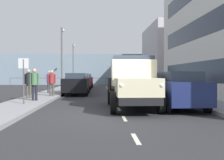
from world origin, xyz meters
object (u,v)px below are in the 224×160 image
(car_maroon_oppositeside_2, at_px, (85,80))
(car_navy_kerbside_near, at_px, (179,90))
(car_black_oppositeside_0, at_px, (76,84))
(car_red_oppositeside_1, at_px, (81,82))
(pedestrian_with_bag, at_px, (52,81))
(lamp_post_far, at_px, (73,60))
(street_sign, at_px, (24,73))
(truck_vintage_cream, at_px, (133,84))
(pedestrian_couple_b, at_px, (35,82))
(pedestrian_strolling, at_px, (49,80))
(lamp_post_promenade, at_px, (62,52))
(car_white_kerbside_1, at_px, (155,85))
(pedestrian_in_dark_coat, at_px, (29,81))

(car_maroon_oppositeside_2, bearing_deg, car_navy_kerbside_near, 104.90)
(car_black_oppositeside_0, relative_size, car_red_oppositeside_1, 1.05)
(pedestrian_with_bag, xyz_separation_m, lamp_post_far, (0.52, -19.38, 2.53))
(car_red_oppositeside_1, bearing_deg, street_sign, 81.67)
(truck_vintage_cream, bearing_deg, pedestrian_with_bag, -51.33)
(truck_vintage_cream, relative_size, pedestrian_couple_b, 3.16)
(pedestrian_couple_b, height_order, pedestrian_strolling, pedestrian_couple_b)
(lamp_post_promenade, bearing_deg, car_black_oppositeside_0, 110.16)
(car_navy_kerbside_near, bearing_deg, car_white_kerbside_1, -90.00)
(car_white_kerbside_1, distance_m, lamp_post_promenade, 11.95)
(car_navy_kerbside_near, distance_m, car_maroon_oppositeside_2, 21.22)
(pedestrian_strolling, distance_m, lamp_post_promenade, 5.84)
(car_black_oppositeside_0, xyz_separation_m, pedestrian_strolling, (2.12, 0.09, 0.30))
(pedestrian_in_dark_coat, distance_m, pedestrian_with_bag, 1.98)
(car_black_oppositeside_0, height_order, pedestrian_in_dark_coat, pedestrian_in_dark_coat)
(pedestrian_couple_b, xyz_separation_m, street_sign, (0.11, 1.64, 0.48))
(car_maroon_oppositeside_2, bearing_deg, car_white_kerbside_1, 109.36)
(car_maroon_oppositeside_2, bearing_deg, street_sign, 84.32)
(car_white_kerbside_1, relative_size, pedestrian_in_dark_coat, 2.16)
(pedestrian_in_dark_coat, xyz_separation_m, pedestrian_strolling, (-0.40, -4.35, -0.00))
(pedestrian_couple_b, bearing_deg, car_navy_kerbside_near, 158.11)
(car_maroon_oppositeside_2, relative_size, pedestrian_couple_b, 2.51)
(car_red_oppositeside_1, distance_m, lamp_post_far, 11.57)
(car_maroon_oppositeside_2, height_order, lamp_post_far, lamp_post_far)
(car_black_oppositeside_0, xyz_separation_m, lamp_post_promenade, (1.88, -5.13, 2.92))
(car_white_kerbside_1, height_order, pedestrian_couple_b, pedestrian_couple_b)
(truck_vintage_cream, height_order, car_white_kerbside_1, truck_vintage_cream)
(car_navy_kerbside_near, height_order, car_maroon_oppositeside_2, same)
(car_white_kerbside_1, relative_size, pedestrian_strolling, 2.17)
(car_red_oppositeside_1, distance_m, lamp_post_promenade, 3.50)
(car_navy_kerbside_near, height_order, pedestrian_strolling, pedestrian_strolling)
(car_white_kerbside_1, bearing_deg, truck_vintage_cream, 66.85)
(pedestrian_in_dark_coat, bearing_deg, car_white_kerbside_1, -175.72)
(car_navy_kerbside_near, distance_m, pedestrian_couple_b, 7.82)
(pedestrian_with_bag, relative_size, street_sign, 0.78)
(car_white_kerbside_1, height_order, pedestrian_strolling, pedestrian_strolling)
(car_red_oppositeside_1, height_order, lamp_post_promenade, lamp_post_promenade)
(car_white_kerbside_1, bearing_deg, car_black_oppositeside_0, -35.15)
(car_white_kerbside_1, bearing_deg, car_maroon_oppositeside_2, -70.64)
(car_white_kerbside_1, bearing_deg, pedestrian_strolling, -26.37)
(car_navy_kerbside_near, height_order, car_white_kerbside_1, same)
(pedestrian_couple_b, bearing_deg, street_sign, 86.00)
(car_red_oppositeside_1, xyz_separation_m, pedestrian_in_dark_coat, (2.52, 9.96, 0.30))
(car_navy_kerbside_near, height_order, pedestrian_with_bag, pedestrian_with_bag)
(car_navy_kerbside_near, bearing_deg, lamp_post_far, -73.76)
(street_sign, bearing_deg, pedestrian_strolling, -88.42)
(pedestrian_couple_b, bearing_deg, car_white_kerbside_1, -164.13)
(car_red_oppositeside_1, relative_size, car_maroon_oppositeside_2, 0.92)
(pedestrian_in_dark_coat, bearing_deg, truck_vintage_cream, 143.68)
(car_red_oppositeside_1, distance_m, pedestrian_with_bag, 8.45)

